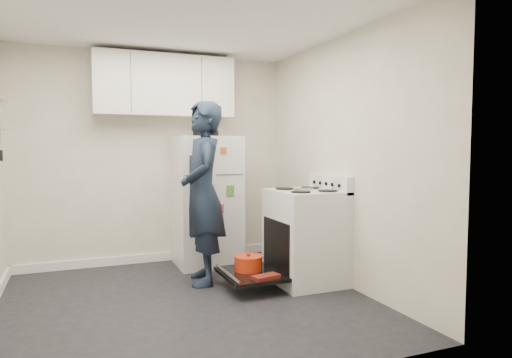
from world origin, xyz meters
name	(u,v)px	position (x,y,z in m)	size (l,w,h in m)	color
room	(182,168)	(-0.03, 0.03, 1.21)	(3.21, 3.21, 2.51)	black
electric_range	(304,237)	(1.26, 0.15, 0.47)	(0.66, 0.76, 1.10)	silver
open_oven_door	(250,269)	(0.68, 0.18, 0.19)	(0.55, 0.70, 0.22)	black
refrigerator	(206,200)	(0.54, 1.25, 0.76)	(0.72, 0.74, 1.58)	silver
upper_cabinets	(165,86)	(0.10, 1.43, 2.10)	(1.60, 0.33, 0.70)	silver
person	(203,193)	(0.30, 0.53, 0.93)	(0.68, 0.44, 1.85)	#151F30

